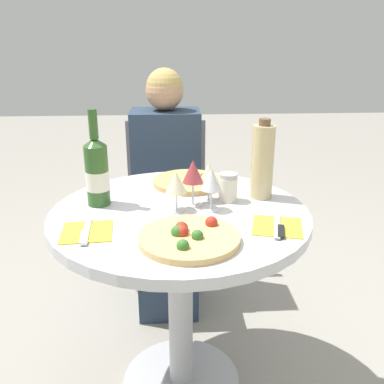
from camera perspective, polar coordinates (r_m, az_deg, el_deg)
ground_plane at (r=1.87m, az=-1.42°, el=-24.03°), size 12.00×12.00×0.00m
dining_table at (r=1.52m, az=-1.61°, el=-8.20°), size 0.88×0.88×0.75m
chair_behind_diner at (r=2.30m, az=-3.32°, el=-2.23°), size 0.42×0.42×0.88m
seated_diner at (r=2.13m, az=-3.37°, el=-1.38°), size 0.33×0.46×1.16m
pizza_large at (r=1.24m, az=-0.43°, el=-6.03°), size 0.30×0.30×0.05m
pizza_small_far at (r=1.69m, az=-0.29°, el=1.45°), size 0.28×0.28×0.05m
wine_bottle at (r=1.50m, az=-12.56°, el=2.68°), size 0.08×0.08×0.33m
tall_carafe at (r=1.54m, az=9.38°, el=4.05°), size 0.08×0.08×0.29m
sugar_shaker at (r=1.52m, az=4.83°, el=0.63°), size 0.07×0.07×0.10m
wine_glass_center at (r=1.45m, az=0.13°, el=2.64°), size 0.07×0.07×0.16m
wine_glass_front_left at (r=1.42m, az=-2.12°, el=1.25°), size 0.07×0.07×0.14m
wine_glass_back_right at (r=1.50m, az=2.25°, el=2.42°), size 0.08×0.08×0.14m
wine_glass_front_right at (r=1.42m, az=2.56°, el=1.69°), size 0.07×0.07×0.15m
place_setting_left at (r=1.33m, az=-13.88°, el=-5.19°), size 0.16×0.19×0.01m
place_setting_right at (r=1.35m, az=11.32°, el=-4.53°), size 0.18×0.19×0.01m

